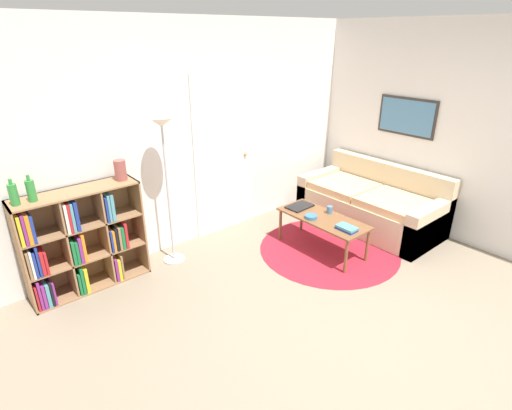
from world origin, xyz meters
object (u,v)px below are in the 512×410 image
Objects in this scene: floor_lamp at (163,145)px; bottle_middle at (31,190)px; bookshelf at (78,243)px; bowl at (311,217)px; cup at (330,210)px; bottle_left at (13,194)px; laptop at (300,206)px; coffee_table at (323,221)px; couch at (372,204)px; vase_on_shelf at (120,170)px.

floor_lamp is 1.28m from bottle_middle.
floor_lamp reaches higher than bookshelf.
floor_lamp is at bearing 147.37° from bowl.
bottle_left is at bearing 161.84° from cup.
bottle_middle reaches higher than laptop.
floor_lamp is 2.01m from coffee_table.
bottle_left is at bearing -176.14° from bookshelf.
couch is at bearing -14.38° from bottle_middle.
bottle_middle reaches higher than couch.
bookshelf is 1.04× the size of coffee_table.
bottle_left is (-2.88, 1.02, 0.77)m from coffee_table.
cup is 2.41m from vase_on_shelf.
floor_lamp reaches higher than coffee_table.
floor_lamp is 11.61× the size of bowl.
floor_lamp is 2.07m from cup.
vase_on_shelf reaches higher than bowl.
coffee_table is (1.48, -0.94, -0.98)m from floor_lamp.
cup is (-0.93, -0.02, 0.19)m from couch.
couch is 3.28m from vase_on_shelf.
bottle_middle is at bearing 176.04° from floor_lamp.
bottle_middle is (-2.74, 1.02, 0.77)m from coffee_table.
coffee_table is at bearing -23.30° from bookshelf.
cup is (0.15, 0.03, 0.09)m from coffee_table.
coffee_table is (-1.08, -0.05, 0.11)m from couch.
cup is at bearing -67.97° from laptop.
coffee_table is 5.34× the size of vase_on_shelf.
laptop reaches higher than coffee_table.
bottle_middle is at bearing 161.01° from cup.
bottle_middle is at bearing 165.62° from couch.
bottle_middle is at bearing 166.90° from laptop.
bottle_left reaches higher than coffee_table.
bowl is (-0.14, -0.31, 0.01)m from laptop.
bookshelf is at bearing 164.77° from laptop.
vase_on_shelf is at bearing 161.54° from couch.
vase_on_shelf is (0.82, 0.02, 0.00)m from bottle_middle.
couch reaches higher than coffee_table.
couch is 1.14m from laptop.
cup is at bearing -178.99° from couch.
floor_lamp reaches higher than bottle_middle.
bookshelf is at bearing 3.86° from bottle_left.
bottle_left reaches higher than vase_on_shelf.
bowl is at bearing -32.63° from floor_lamp.
bottle_left reaches higher than bowl.
coffee_table is 3.27× the size of laptop.
bowl is (-0.13, 0.07, 0.07)m from coffee_table.
laptop is at bearing -20.36° from floor_lamp.
floor_lamp is 4.87× the size of laptop.
bookshelf is at bearing 157.04° from bowl.
laptop is (-1.07, 0.34, 0.16)m from couch.
coffee_table is at bearing -169.13° from cup.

